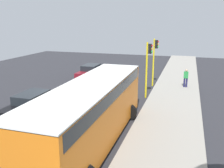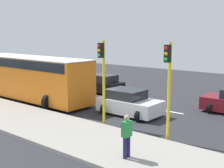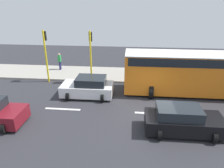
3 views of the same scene
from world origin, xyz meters
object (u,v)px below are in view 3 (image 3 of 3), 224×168
car_black (182,121)px  pedestrian_near_signal (60,61)px  traffic_light_corner (45,49)px  traffic_light_midblock (91,50)px  car_white (88,87)px  city_bus (199,71)px

car_black → pedestrian_near_signal: (9.62, 10.07, 0.35)m
traffic_light_corner → traffic_light_midblock: (0.00, -3.87, 0.00)m
traffic_light_corner → traffic_light_midblock: same height
car_white → city_bus: city_bus is taller
traffic_light_corner → pedestrian_near_signal: bearing=-1.1°
car_white → car_black: 7.24m
car_white → traffic_light_corner: traffic_light_corner is taller
city_bus → traffic_light_midblock: 8.62m
traffic_light_corner → traffic_light_midblock: size_ratio=1.00×
city_bus → traffic_light_corner: (1.42, 12.30, 1.08)m
car_black → traffic_light_corner: traffic_light_corner is taller
city_bus → car_white: bearing=98.6°
city_bus → traffic_light_midblock: (1.42, 8.43, 1.08)m
car_black → traffic_light_midblock: traffic_light_midblock is taller
car_white → traffic_light_midblock: size_ratio=0.85×
pedestrian_near_signal → city_bus: bearing=-109.6°
car_black → city_bus: (5.26, -2.17, 1.14)m
traffic_light_midblock → city_bus: bearing=-99.6°
city_bus → pedestrian_near_signal: 13.02m
car_black → city_bus: size_ratio=0.38×
city_bus → traffic_light_corner: 12.43m
pedestrian_near_signal → traffic_light_midblock: (-2.94, -3.81, 1.87)m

